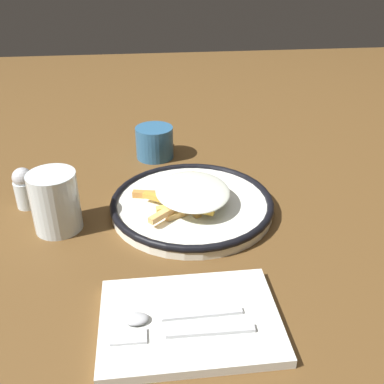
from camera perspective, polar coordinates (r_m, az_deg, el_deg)
ground_plane at (r=0.81m, az=0.00°, el=-2.41°), size 2.60×2.60×0.00m
plate at (r=0.80m, az=0.00°, el=-1.59°), size 0.30×0.30×0.03m
fries_heap at (r=0.78m, az=-0.55°, el=-0.18°), size 0.19×0.18×0.04m
napkin at (r=0.59m, az=-0.28°, el=-16.30°), size 0.16×0.23×0.01m
fork at (r=0.56m, az=-1.26°, el=-17.79°), size 0.02×0.18×0.00m
spoon at (r=0.58m, az=-3.86°, el=-15.85°), size 0.02×0.15×0.01m
water_glass at (r=0.77m, az=-17.30°, el=-1.21°), size 0.08×0.08×0.10m
coffee_mug at (r=1.00m, az=-4.87°, el=6.45°), size 0.11×0.08×0.07m
salt_shaker at (r=0.86m, az=-20.87°, el=0.54°), size 0.04×0.04×0.08m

